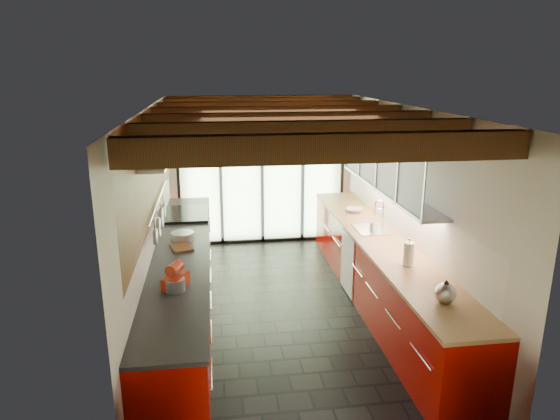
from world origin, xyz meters
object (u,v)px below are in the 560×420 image
object	(u,v)px
paper_towel	(409,254)
bowl	(354,210)
stand_mixer	(175,277)
soap_bottle	(374,225)
kettle	(446,292)

from	to	relation	value
paper_towel	bowl	bearing A→B (deg)	90.00
stand_mixer	paper_towel	size ratio (longest dim) A/B	1.06
soap_bottle	bowl	bearing A→B (deg)	90.00
bowl	stand_mixer	bearing A→B (deg)	-136.86
stand_mixer	paper_towel	distance (m)	2.55
soap_bottle	bowl	distance (m)	0.94
kettle	paper_towel	world-z (taller)	paper_towel
kettle	paper_towel	xyz separation A→B (m)	(0.00, 0.91, 0.03)
stand_mixer	soap_bottle	distance (m)	2.92
paper_towel	bowl	size ratio (longest dim) A/B	1.38
soap_bottle	bowl	size ratio (longest dim) A/B	0.73
kettle	bowl	world-z (taller)	kettle
bowl	soap_bottle	bearing A→B (deg)	-90.00
kettle	soap_bottle	xyz separation A→B (m)	(0.00, 2.13, -0.02)
kettle	paper_towel	distance (m)	0.91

